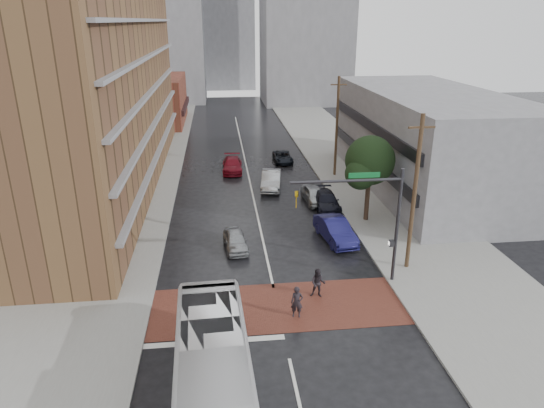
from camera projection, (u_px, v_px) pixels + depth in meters
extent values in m
plane|color=black|center=(279.00, 312.00, 26.61)|extent=(160.00, 160.00, 0.00)
cube|color=brown|center=(278.00, 306.00, 27.08)|extent=(14.00, 5.00, 0.02)
cube|color=gray|center=(134.00, 179.00, 48.61)|extent=(9.00, 90.00, 0.15)
cube|color=gray|center=(357.00, 171.00, 51.01)|extent=(9.00, 90.00, 0.15)
cube|color=brown|center=(87.00, 32.00, 42.47)|extent=(10.00, 44.00, 28.00)
cube|color=brown|center=(157.00, 100.00, 74.27)|extent=(8.00, 16.00, 7.00)
cube|color=gray|center=(427.00, 140.00, 45.32)|extent=(11.00, 26.00, 9.00)
cube|color=gray|center=(155.00, 15.00, 91.92)|extent=(18.00, 16.00, 32.00)
cube|color=gray|center=(306.00, 3.00, 88.56)|extent=(16.00, 14.00, 36.00)
cube|color=gray|center=(227.00, 34.00, 110.59)|extent=(12.00, 10.00, 24.00)
cylinder|color=#332319|center=(367.00, 197.00, 37.94)|extent=(0.36, 0.36, 4.00)
sphere|color=black|center=(370.00, 160.00, 36.87)|extent=(3.80, 3.80, 3.80)
sphere|color=black|center=(361.00, 174.00, 36.32)|extent=(2.40, 2.40, 2.40)
sphere|color=black|center=(376.00, 165.00, 37.91)|extent=(2.60, 2.60, 2.60)
cylinder|color=#2D2D33|center=(397.00, 228.00, 28.42)|extent=(0.20, 0.20, 7.20)
cylinder|color=#2D2D33|center=(347.00, 181.00, 27.02)|extent=(6.40, 0.16, 0.16)
imported|color=gold|center=(297.00, 200.00, 27.08)|extent=(0.20, 0.16, 1.00)
cube|color=#0C5926|center=(364.00, 175.00, 27.02)|extent=(1.80, 0.05, 0.30)
cube|color=#2D2D33|center=(391.00, 243.00, 28.75)|extent=(0.30, 0.30, 0.35)
cylinder|color=#473321|center=(414.00, 196.00, 29.47)|extent=(0.26, 0.26, 10.00)
cube|color=#473321|center=(422.00, 127.00, 27.98)|extent=(1.60, 0.12, 0.12)
cylinder|color=#473321|center=(337.00, 128.00, 48.05)|extent=(0.26, 0.26, 10.00)
cube|color=#473321|center=(339.00, 85.00, 46.56)|extent=(1.60, 0.12, 0.12)
imported|color=silver|center=(214.00, 391.00, 18.49)|extent=(3.39, 12.58, 3.48)
imported|color=black|center=(297.00, 302.00, 25.86)|extent=(0.71, 0.52, 1.79)
imported|color=black|center=(318.00, 283.00, 27.76)|extent=(1.00, 0.88, 1.75)
imported|color=#96999D|center=(235.00, 241.00, 33.70)|extent=(1.86, 3.88, 1.28)
imported|color=#A5A9AC|center=(271.00, 180.00, 45.86)|extent=(2.48, 5.23, 1.66)
imported|color=maroon|center=(232.00, 165.00, 51.01)|extent=(2.17, 5.03, 1.44)
imported|color=black|center=(283.00, 157.00, 54.46)|extent=(1.99, 4.31, 1.20)
imported|color=#16164D|center=(335.00, 230.00, 34.93)|extent=(2.46, 5.16, 1.63)
imported|color=black|center=(326.00, 201.00, 40.91)|extent=(2.11, 4.87, 1.40)
imported|color=#979B9E|center=(314.00, 195.00, 42.25)|extent=(2.04, 4.40, 1.46)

